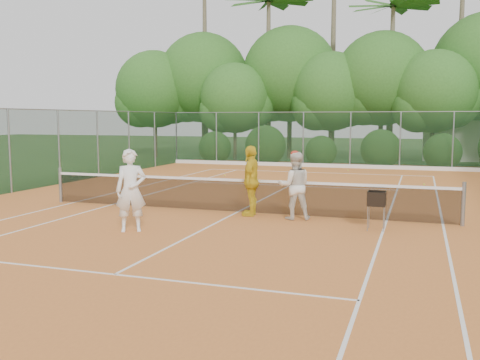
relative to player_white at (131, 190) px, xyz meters
name	(u,v)px	position (x,y,z in m)	size (l,w,h in m)	color
ground	(237,213)	(1.53, 3.18, -0.99)	(120.00, 120.00, 0.00)	#224017
clay_court	(237,213)	(1.53, 3.18, -0.98)	(18.00, 36.00, 0.02)	orange
tennis_net	(237,195)	(1.53, 3.18, -0.46)	(11.97, 0.10, 1.10)	gray
player_white	(131,190)	(0.00, 0.00, 0.00)	(0.71, 0.47, 1.95)	white
player_center_grp	(295,185)	(3.30, 2.72, -0.07)	(1.04, 0.92, 1.82)	silver
player_yellow	(251,181)	(2.05, 2.89, -0.01)	(1.13, 0.47, 1.92)	gold
ball_hopper	(377,199)	(5.47, 1.99, -0.23)	(0.41, 0.41, 0.93)	gray
stray_ball_a	(225,175)	(-2.14, 12.13, -0.94)	(0.07, 0.07, 0.07)	yellow
stray_ball_b	(348,170)	(2.96, 16.45, -0.94)	(0.07, 0.07, 0.07)	#C0D431
stray_ball_c	(424,184)	(6.60, 11.51, -0.94)	(0.07, 0.07, 0.07)	#BDDB33
court_markings	(237,212)	(1.53, 3.18, -0.97)	(11.03, 23.83, 0.01)	white
fence_back	(326,140)	(1.53, 18.18, 0.53)	(18.07, 0.07, 3.00)	#19381E
tropical_treeline	(365,79)	(2.97, 23.40, 4.12)	(32.10, 8.49, 15.03)	brown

